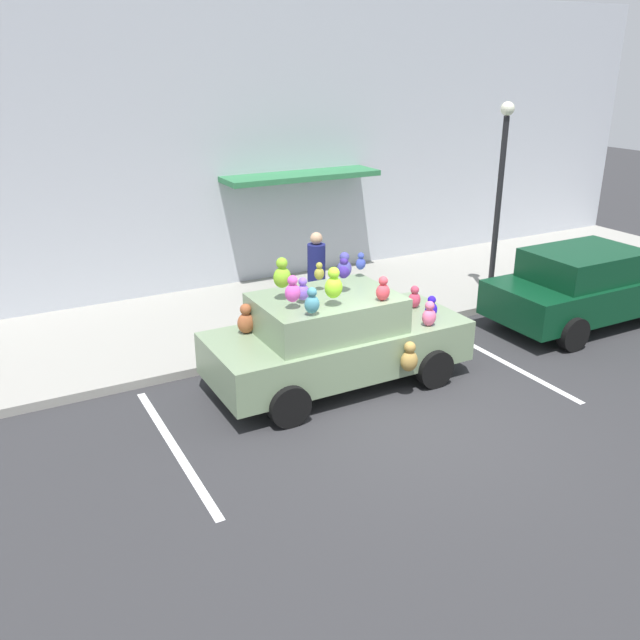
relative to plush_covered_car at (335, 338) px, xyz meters
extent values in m
plane|color=#2D2D30|center=(0.40, -1.66, -0.81)|extent=(60.00, 60.00, 0.00)
cube|color=gray|center=(0.40, 3.34, -0.74)|extent=(24.00, 4.00, 0.15)
cube|color=#B2B7C1|center=(0.40, 5.49, 2.39)|extent=(24.00, 0.30, 6.40)
cube|color=#2D7245|center=(1.90, 4.94, 1.74)|extent=(3.60, 1.10, 0.12)
cube|color=silver|center=(3.04, -0.66, -0.81)|extent=(0.12, 3.60, 0.01)
cube|color=silver|center=(-2.91, -0.66, -0.81)|extent=(0.12, 3.60, 0.01)
cube|color=gray|center=(0.06, 0.01, -0.17)|extent=(4.21, 1.74, 0.68)
cube|color=gray|center=(-0.16, 0.01, 0.45)|extent=(2.19, 1.53, 0.56)
cylinder|color=black|center=(1.36, 0.88, -0.49)|extent=(0.64, 0.22, 0.64)
cylinder|color=black|center=(1.36, -0.86, -0.49)|extent=(0.64, 0.22, 0.64)
cylinder|color=black|center=(-1.25, 0.88, -0.49)|extent=(0.64, 0.22, 0.64)
cylinder|color=black|center=(-1.25, -0.86, -0.49)|extent=(0.64, 0.22, 0.64)
ellipsoid|color=#3C4DB7|center=(0.83, 0.60, 0.96)|extent=(0.17, 0.14, 0.20)
sphere|color=#3C4DB7|center=(0.83, 0.60, 1.10)|extent=(0.11, 0.11, 0.11)
ellipsoid|color=#9E9737|center=(-0.13, 0.29, 1.01)|extent=(0.17, 0.14, 0.20)
sphere|color=#9E9737|center=(-0.13, 0.29, 1.15)|extent=(0.11, 0.11, 0.11)
ellipsoid|color=#402997|center=(0.16, 0.01, 1.09)|extent=(0.20, 0.17, 0.24)
sphere|color=#402997|center=(0.16, 0.01, 1.26)|extent=(0.13, 0.13, 0.13)
ellipsoid|color=pink|center=(1.38, -0.63, 0.31)|extent=(0.24, 0.20, 0.28)
sphere|color=pink|center=(1.38, -0.63, 0.51)|extent=(0.15, 0.15, 0.15)
ellipsoid|color=#47449C|center=(0.18, 0.04, 1.12)|extent=(0.24, 0.20, 0.28)
sphere|color=#47449C|center=(0.18, 0.04, 1.31)|extent=(0.15, 0.15, 0.15)
ellipsoid|color=#E5414C|center=(0.51, -0.57, 0.86)|extent=(0.22, 0.18, 0.26)
sphere|color=#E5414C|center=(0.51, -0.57, 1.04)|extent=(0.14, 0.14, 0.14)
ellipsoid|color=#8059DC|center=(-0.62, -0.09, 0.90)|extent=(0.21, 0.17, 0.25)
sphere|color=#8059DC|center=(-0.62, -0.09, 1.07)|extent=(0.13, 0.13, 0.13)
ellipsoid|color=#8BCF2D|center=(-0.83, 0.18, 1.09)|extent=(0.28, 0.23, 0.33)
sphere|color=#8BCF2D|center=(-0.83, 0.18, 1.32)|extent=(0.18, 0.18, 0.18)
ellipsoid|color=#C63C56|center=(1.66, 0.17, 0.31)|extent=(0.23, 0.19, 0.27)
sphere|color=#C63C56|center=(1.66, 0.17, 0.49)|extent=(0.15, 0.15, 0.15)
ellipsoid|color=teal|center=(-0.74, -0.62, 0.90)|extent=(0.23, 0.19, 0.27)
sphere|color=teal|center=(-0.74, -0.62, 1.08)|extent=(0.14, 0.14, 0.14)
ellipsoid|color=#AFAD47|center=(-0.87, -0.39, 0.27)|extent=(0.18, 0.14, 0.21)
sphere|color=#AFAD47|center=(-0.87, -0.39, 0.42)|extent=(0.11, 0.11, 0.11)
ellipsoid|color=#A05431|center=(-1.32, 0.48, 0.34)|extent=(0.28, 0.23, 0.33)
sphere|color=#A05431|center=(-1.32, 0.48, 0.57)|extent=(0.18, 0.18, 0.18)
ellipsoid|color=#A88340|center=(0.77, -0.98, -0.18)|extent=(0.29, 0.23, 0.34)
sphere|color=#A88340|center=(0.77, -0.98, 0.05)|extent=(0.18, 0.18, 0.18)
ellipsoid|color=#2714C6|center=(1.64, -0.34, 0.30)|extent=(0.22, 0.18, 0.26)
sphere|color=#2714C6|center=(1.64, -0.34, 0.47)|extent=(0.14, 0.14, 0.14)
ellipsoid|color=#EA51BE|center=(-0.87, -0.25, 0.98)|extent=(0.24, 0.19, 0.28)
sphere|color=#EA51BE|center=(-0.87, -0.25, 1.17)|extent=(0.15, 0.15, 0.15)
ellipsoid|color=purple|center=(-0.77, -0.02, 0.29)|extent=(0.20, 0.17, 0.24)
sphere|color=purple|center=(-0.77, -0.02, 0.45)|extent=(0.13, 0.13, 0.13)
ellipsoid|color=#9CF12A|center=(-0.28, -0.44, 1.02)|extent=(0.28, 0.23, 0.33)
sphere|color=#9CF12A|center=(-0.28, -0.44, 1.25)|extent=(0.18, 0.18, 0.18)
cube|color=#0A381E|center=(5.77, -0.04, -0.17)|extent=(4.15, 1.73, 0.68)
cube|color=#0A381E|center=(5.56, -0.04, 0.45)|extent=(2.16, 1.52, 0.56)
cylinder|color=black|center=(7.06, 0.83, -0.49)|extent=(0.64, 0.22, 0.64)
cylinder|color=black|center=(4.48, 0.83, -0.49)|extent=(0.64, 0.22, 0.64)
cylinder|color=black|center=(4.48, -0.90, -0.49)|extent=(0.64, 0.22, 0.64)
ellipsoid|color=brown|center=(0.61, 2.00, -0.45)|extent=(0.34, 0.28, 0.42)
sphere|color=brown|center=(0.61, 2.00, -0.15)|extent=(0.24, 0.24, 0.24)
sphere|color=brown|center=(0.53, 2.00, -0.07)|extent=(0.10, 0.10, 0.10)
sphere|color=brown|center=(0.70, 2.00, -0.07)|extent=(0.10, 0.10, 0.10)
cylinder|color=black|center=(4.96, 1.84, 1.23)|extent=(0.12, 0.12, 3.78)
sphere|color=#EAEACC|center=(4.96, 1.84, 3.25)|extent=(0.28, 0.28, 0.28)
cylinder|color=navy|center=(0.89, 2.30, 0.11)|extent=(0.35, 0.35, 1.56)
sphere|color=tan|center=(0.89, 2.30, 1.01)|extent=(0.23, 0.23, 0.23)
camera|label=1|loc=(-4.94, -8.61, 4.18)|focal=37.64mm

